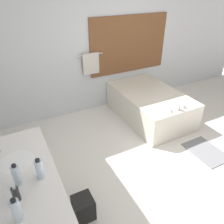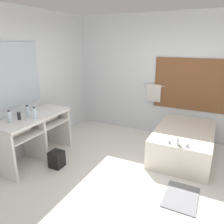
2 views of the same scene
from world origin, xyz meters
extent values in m
plane|color=silver|center=(0.00, 0.00, 0.00)|extent=(16.00, 16.00, 0.00)
cube|color=silver|center=(0.00, 2.23, 1.35)|extent=(7.40, 0.06, 2.70)
cube|color=brown|center=(0.56, 2.19, 1.23)|extent=(1.70, 0.02, 1.10)
cylinder|color=silver|center=(-0.30, 2.16, 1.15)|extent=(0.50, 0.02, 0.02)
cube|color=beige|center=(-0.30, 2.15, 0.98)|extent=(0.32, 0.04, 0.40)
cube|color=silver|center=(-2.23, 0.00, 1.35)|extent=(0.06, 7.40, 2.70)
cube|color=#B2C1CC|center=(-2.19, -0.01, 1.56)|extent=(0.02, 1.10, 1.10)
cube|color=white|center=(-1.88, -0.01, 0.83)|extent=(0.62, 1.41, 0.05)
cube|color=white|center=(-1.88, -0.01, 0.62)|extent=(0.59, 1.34, 0.02)
cylinder|color=white|center=(-1.88, 0.20, 0.79)|extent=(0.33, 0.33, 0.12)
cube|color=white|center=(-1.88, -0.69, 0.40)|extent=(0.57, 0.04, 0.81)
cube|color=white|center=(-1.88, -0.01, 0.40)|extent=(0.57, 0.04, 0.81)
cube|color=white|center=(-1.88, 0.67, 0.40)|extent=(0.57, 0.04, 0.81)
cylinder|color=beige|center=(-1.83, -0.36, 0.70)|extent=(0.13, 0.39, 0.13)
cylinder|color=beige|center=(-1.83, 0.34, 0.70)|extent=(0.13, 0.39, 0.13)
cylinder|color=silver|center=(-2.05, 0.20, 0.87)|extent=(0.04, 0.04, 0.02)
cylinder|color=silver|center=(-2.05, 0.20, 0.96)|extent=(0.02, 0.02, 0.16)
cube|color=silver|center=(-2.01, 0.20, 1.03)|extent=(0.07, 0.01, 0.01)
cube|color=silver|center=(0.56, 1.37, 0.26)|extent=(1.03, 1.65, 0.53)
ellipsoid|color=white|center=(0.56, 1.37, 0.38)|extent=(0.74, 1.19, 0.30)
cube|color=silver|center=(0.56, 0.64, 0.59)|extent=(0.04, 0.07, 0.12)
sphere|color=silver|center=(0.42, 0.64, 0.56)|extent=(0.06, 0.06, 0.06)
sphere|color=silver|center=(0.70, 0.64, 0.56)|extent=(0.06, 0.06, 0.06)
cylinder|color=silver|center=(-1.71, -0.10, 0.95)|extent=(0.07, 0.07, 0.19)
cylinder|color=black|center=(-1.71, -0.10, 1.05)|extent=(0.04, 0.04, 0.02)
cylinder|color=silver|center=(-1.89, -0.08, 0.95)|extent=(0.07, 0.07, 0.19)
cylinder|color=black|center=(-1.89, -0.08, 1.06)|extent=(0.04, 0.04, 0.02)
cylinder|color=silver|center=(-1.94, -0.42, 0.95)|extent=(0.07, 0.07, 0.19)
cylinder|color=black|center=(-1.94, -0.42, 1.06)|extent=(0.04, 0.04, 0.02)
cylinder|color=#28282D|center=(-1.93, -0.24, 0.92)|extent=(0.06, 0.06, 0.13)
cylinder|color=silver|center=(-1.93, -0.24, 1.00)|extent=(0.03, 0.03, 0.03)
cube|color=black|center=(-1.36, -0.06, 0.15)|extent=(0.22, 0.22, 0.29)
cube|color=slate|center=(0.75, 0.08, 0.01)|extent=(0.45, 0.63, 0.02)
camera|label=1|loc=(-1.78, -1.56, 2.32)|focal=35.00mm
camera|label=2|loc=(1.00, -2.65, 2.12)|focal=35.00mm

